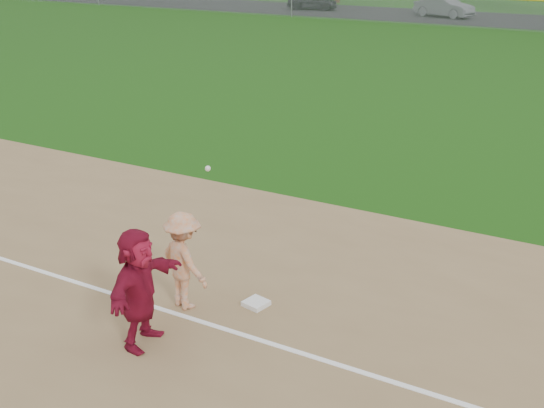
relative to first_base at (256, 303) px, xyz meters
The scene contains 7 objects.
ground 0.49m from the first_base, 168.76° to the right, with size 160.00×160.00×0.00m, color #18470D.
foul_line 1.02m from the first_base, 118.27° to the right, with size 60.00×0.10×0.01m, color white.
first_base is the anchor object (origin of this frame).
base_runner 2.25m from the first_base, 117.07° to the right, with size 1.76×0.56×1.90m, color maroon.
car_left 50.47m from the first_base, 115.21° to the left, with size 1.71×4.25×1.45m, color black.
car_mid 46.56m from the first_base, 102.45° to the left, with size 1.63×4.68×1.54m, color slate.
first_base_play 1.44m from the first_base, 150.53° to the right, with size 1.24×0.94×2.42m.
Camera 1 is at (5.70, -8.59, 5.86)m, focal length 45.00 mm.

